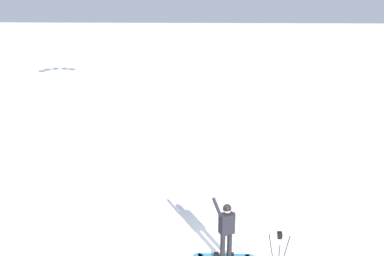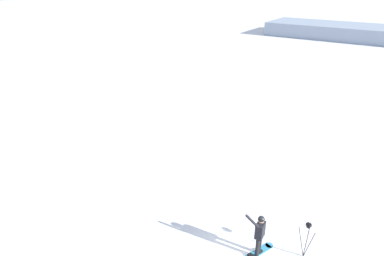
{
  "view_description": "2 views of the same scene",
  "coord_description": "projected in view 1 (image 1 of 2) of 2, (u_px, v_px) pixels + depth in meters",
  "views": [
    {
      "loc": [
        -0.24,
        10.06,
        7.02
      ],
      "look_at": [
        0.48,
        -1.36,
        3.53
      ],
      "focal_mm": 38.12,
      "sensor_mm": 36.0,
      "label": 1
    },
    {
      "loc": [
        6.41,
        6.2,
        9.2
      ],
      "look_at": [
        0.87,
        -2.18,
        4.59
      ],
      "focal_mm": 31.49,
      "sensor_mm": 36.0,
      "label": 2
    }
  ],
  "objects": [
    {
      "name": "snowboarder",
      "position": [
        227.0,
        226.0,
        11.41
      ],
      "size": [
        0.67,
        0.61,
        1.76
      ],
      "color": "black",
      "rests_on": "ground_plane"
    },
    {
      "name": "camera_tripod",
      "position": [
        279.0,
        247.0,
        10.42
      ],
      "size": [
        0.56,
        0.54,
        1.48
      ],
      "color": "#262628",
      "rests_on": "ground_plane"
    },
    {
      "name": "snowboard",
      "position": [
        224.0,
        256.0,
        11.78
      ],
      "size": [
        1.77,
        0.33,
        0.1
      ],
      "color": "teal",
      "rests_on": "ground_plane"
    }
  ]
}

